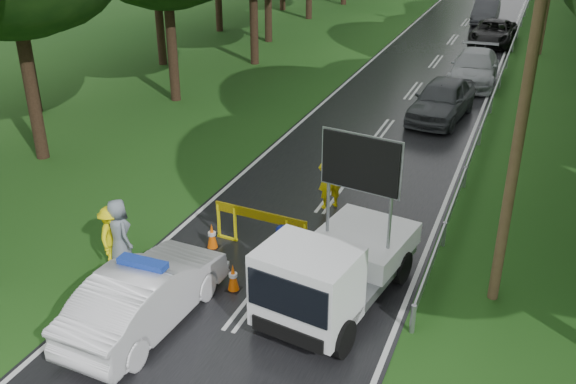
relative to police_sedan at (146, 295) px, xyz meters
The scene contains 20 objects.
ground 2.67m from the police_sedan, 46.30° to the left, with size 160.00×160.00×0.00m, color #184112.
road 31.91m from the police_sedan, 86.82° to the left, with size 7.00×140.00×0.02m, color black.
guardrail 31.99m from the police_sedan, 80.16° to the left, with size 0.12×60.06×0.70m.
utility_pole_near 9.06m from the police_sedan, 28.92° to the left, with size 1.40×0.24×10.00m.
police_sedan is the anchor object (origin of this frame).
work_truck 4.12m from the police_sedan, 29.91° to the left, with size 2.84×5.04×3.81m.
barrier 4.03m from the police_sedan, 76.09° to the left, with size 2.69×0.27×1.11m.
officer 7.12m from the police_sedan, 74.43° to the left, with size 0.75×0.49×2.07m, color yellow.
civilian 3.28m from the police_sedan, 45.88° to the left, with size 0.83×0.65×1.71m, color #18279E.
bystander_left 2.90m from the police_sedan, 140.35° to the left, with size 1.03×0.59×1.59m, color #FFEE0D.
bystander_right 2.80m from the police_sedan, 136.63° to the left, with size 0.87×0.57×1.78m, color gray.
queue_car_first 16.71m from the police_sedan, 77.54° to the left, with size 1.95×4.84×1.65m, color #3B3F42.
queue_car_second 22.70m from the police_sedan, 79.42° to the left, with size 2.16×5.30×1.54m, color #AAADB2.
queue_car_third 31.67m from the police_sedan, 82.44° to the left, with size 2.39×5.18×1.44m, color black.
queue_car_fourth 38.40m from the police_sedan, 85.53° to the left, with size 1.62×4.66×1.53m, color #38393E.
cone_near_left 1.73m from the police_sedan, 117.32° to the right, with size 0.33×0.33×0.71m.
cone_center 2.22m from the police_sedan, 57.71° to the left, with size 0.34×0.34×0.72m.
cone_far 5.39m from the police_sedan, 53.93° to the left, with size 0.36×0.36×0.77m.
cone_left_mid 3.46m from the police_sedan, 93.87° to the left, with size 0.34×0.34×0.73m.
cone_right 5.83m from the police_sedan, 44.23° to the left, with size 0.32×0.32×0.69m.
Camera 1 is at (5.38, -11.45, 8.77)m, focal length 40.00 mm.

